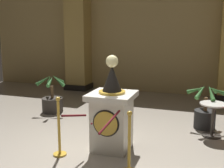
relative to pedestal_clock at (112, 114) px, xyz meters
name	(u,v)px	position (x,y,z in m)	size (l,w,h in m)	color
ground_plane	(91,152)	(-0.32, -0.27, -0.68)	(12.86, 12.86, 0.00)	#9E9384
back_wall	(151,37)	(-0.32, 5.20, 1.28)	(12.86, 0.16, 3.93)	tan
pedestal_clock	(112,114)	(0.00, 0.00, 0.00)	(0.81, 0.81, 1.78)	silver
stanchion_near	(59,135)	(-0.80, -0.55, -0.30)	(0.24, 0.24, 1.08)	gold
stanchion_far	(129,152)	(0.55, -0.76, -0.33)	(0.24, 0.24, 1.01)	gold
velvet_rope	(92,119)	(-0.13, -0.66, 0.11)	(0.82, 0.79, 0.22)	#591419
column_left	(79,39)	(-2.96, 4.81, 1.19)	(0.93, 0.93, 3.77)	black
potted_palm_left	(52,101)	(-2.32, 1.77, -0.38)	(0.79, 0.80, 1.06)	#2D2823
potted_palm_right	(205,113)	(1.63, 1.77, -0.33)	(0.87, 0.78, 1.07)	black
cafe_table	(213,115)	(1.79, 1.28, -0.22)	(0.56, 0.56, 0.72)	#332D28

